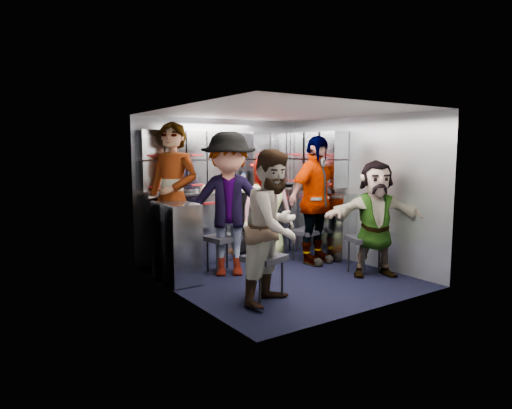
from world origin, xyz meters
TOP-DOWN VIEW (x-y plane):
  - floor at (0.00, 0.00)m, footprint 3.00×3.00m
  - wall_back at (0.00, 1.50)m, footprint 2.80×0.04m
  - wall_left at (-1.40, 0.00)m, footprint 0.04×3.00m
  - wall_right at (1.40, 0.00)m, footprint 0.04×3.00m
  - ceiling at (0.00, 0.00)m, footprint 2.80×3.00m
  - cart_bank_back at (0.00, 1.29)m, footprint 2.68×0.38m
  - cart_bank_left at (-1.19, 0.56)m, footprint 0.38×0.76m
  - counter at (0.00, 1.29)m, footprint 2.68×0.42m
  - locker_bank_back at (0.00, 1.35)m, footprint 2.68×0.28m
  - locker_bank_right at (1.25, 0.70)m, footprint 0.28×1.00m
  - right_cabinet at (1.25, 0.60)m, footprint 0.28×1.20m
  - coffee_niche at (0.18, 1.41)m, footprint 0.46×0.16m
  - red_latch_strip at (0.00, 1.09)m, footprint 2.60×0.02m
  - jump_seat_near_left at (-0.66, -0.57)m, footprint 0.50×0.48m
  - jump_seat_mid_left at (-0.49, 0.65)m, footprint 0.48×0.46m
  - jump_seat_center at (0.37, 0.99)m, footprint 0.41×0.39m
  - jump_seat_mid_right at (0.84, 0.48)m, footprint 0.46×0.45m
  - jump_seat_near_right at (1.05, -0.46)m, footprint 0.52×0.51m
  - attendant_standing at (-1.05, 0.95)m, footprint 0.79×0.87m
  - attendant_arc_a at (-0.66, -0.75)m, footprint 0.98×0.89m
  - attendant_arc_b at (-0.49, 0.47)m, footprint 1.39×1.19m
  - attendant_arc_c at (0.37, 0.81)m, footprint 0.88×0.72m
  - attendant_arc_d at (0.84, 0.30)m, footprint 1.14×0.65m
  - attendant_arc_e at (1.05, -0.64)m, footprint 1.43×1.09m
  - bottle_left at (-0.57, 1.24)m, footprint 0.06×0.06m
  - bottle_mid at (-0.03, 1.24)m, footprint 0.06×0.06m
  - bottle_right at (0.23, 1.24)m, footprint 0.07×0.07m
  - cup_left at (-0.47, 1.23)m, footprint 0.08×0.08m
  - cup_right at (1.25, 1.23)m, footprint 0.08×0.08m

SIDE VIEW (x-z plane):
  - floor at x=0.00m, z-range 0.00..0.00m
  - jump_seat_mid_right at x=0.84m, z-range 0.18..0.64m
  - jump_seat_center at x=0.37m, z-range 0.18..0.65m
  - jump_seat_near_left at x=-0.66m, z-range 0.18..0.67m
  - jump_seat_near_right at x=1.05m, z-range 0.19..0.68m
  - jump_seat_mid_left at x=-0.49m, z-range 0.19..0.68m
  - cart_bank_back at x=0.00m, z-range 0.00..0.99m
  - cart_bank_left at x=-1.19m, z-range 0.00..0.99m
  - right_cabinet at x=1.25m, z-range 0.00..1.00m
  - attendant_arc_e at x=1.05m, z-range 0.00..1.50m
  - attendant_arc_c at x=0.37m, z-range 0.00..1.55m
  - attendant_arc_a at x=-0.66m, z-range 0.00..1.64m
  - red_latch_strip at x=0.00m, z-range 0.86..0.90m
  - attendant_arc_d at x=0.84m, z-range 0.00..1.83m
  - attendant_arc_b at x=-0.49m, z-range 0.00..1.86m
  - attendant_standing at x=-1.05m, z-range 0.00..2.00m
  - counter at x=0.00m, z-range 1.00..1.03m
  - wall_back at x=0.00m, z-range 0.00..2.10m
  - wall_left at x=-1.40m, z-range 0.00..2.10m
  - wall_right at x=1.40m, z-range 0.00..2.10m
  - cup_right at x=1.25m, z-range 1.03..1.13m
  - cup_left at x=-0.47m, z-range 1.03..1.14m
  - bottle_right at x=0.23m, z-range 1.03..1.26m
  - bottle_left at x=-0.57m, z-range 1.03..1.28m
  - bottle_mid at x=-0.03m, z-range 1.03..1.28m
  - coffee_niche at x=0.18m, z-range 1.05..1.89m
  - locker_bank_back at x=0.00m, z-range 1.08..1.90m
  - locker_bank_right at x=1.25m, z-range 1.08..1.90m
  - ceiling at x=0.00m, z-range 2.09..2.11m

